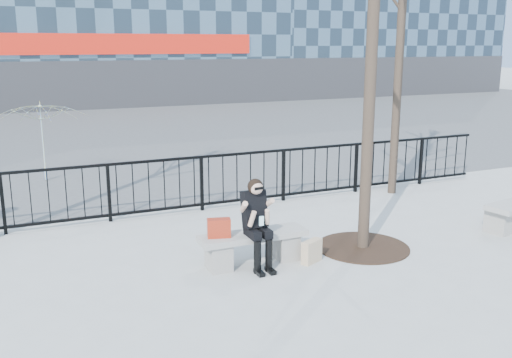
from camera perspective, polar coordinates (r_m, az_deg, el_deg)
name	(u,v)px	position (r m, az deg, el deg)	size (l,w,h in m)	color
ground	(253,263)	(8.70, -0.28, -8.45)	(120.00, 120.00, 0.00)	#9D9D98
street_surface	(98,129)	(22.86, -15.54, 4.80)	(60.00, 23.00, 0.01)	#474747
railing	(192,184)	(11.21, -6.43, -0.52)	(14.00, 0.06, 1.10)	black
tree_grate	(363,247)	(9.48, 10.62, -6.71)	(1.50, 1.50, 0.02)	black
bench_main	(253,245)	(8.59, -0.29, -6.58)	(1.65, 0.46, 0.49)	slate
seated_woman	(258,224)	(8.33, 0.15, -4.54)	(0.50, 0.64, 1.34)	black
handbag	(219,228)	(8.31, -3.74, -4.92)	(0.34, 0.16, 0.28)	#9D2713
shopping_bag	(312,251)	(8.72, 5.59, -7.22)	(0.37, 0.14, 0.35)	beige
vendor_umbrella	(44,142)	(14.47, -20.46, 3.52)	(2.09, 2.14, 1.92)	yellow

